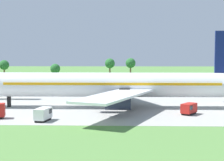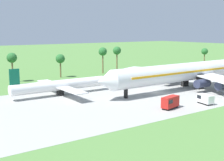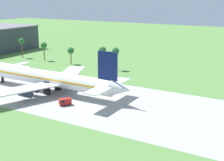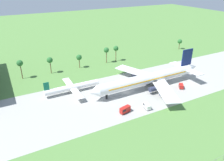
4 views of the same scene
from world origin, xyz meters
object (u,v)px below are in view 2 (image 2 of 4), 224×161
jet_airliner (190,72)px  fuel_truck (205,99)px  regional_aircraft (60,85)px  baggage_tug (170,102)px

jet_airliner → fuel_truck: bearing=-129.5°
jet_airliner → fuel_truck: size_ratio=15.24×
regional_aircraft → baggage_tug: regional_aircraft is taller
jet_airliner → regional_aircraft: 41.57m
baggage_tug → fuel_truck: (10.70, -1.75, -0.26)m
baggage_tug → jet_airliner: bearing=31.6°
regional_aircraft → fuel_truck: (25.02, -31.20, -1.49)m
jet_airliner → fuel_truck: jet_airliner is taller
regional_aircraft → baggage_tug: 32.77m
regional_aircraft → baggage_tug: (14.32, -29.45, -1.23)m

